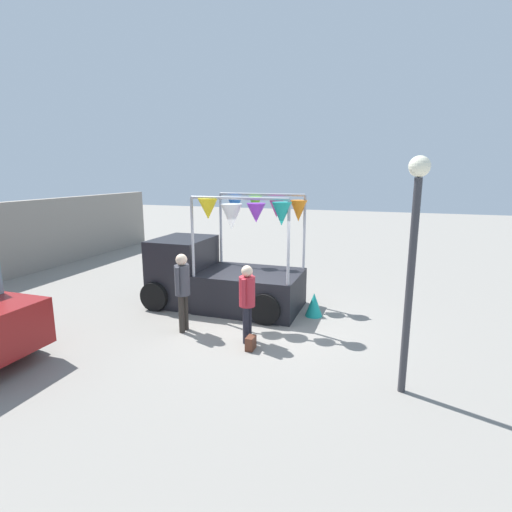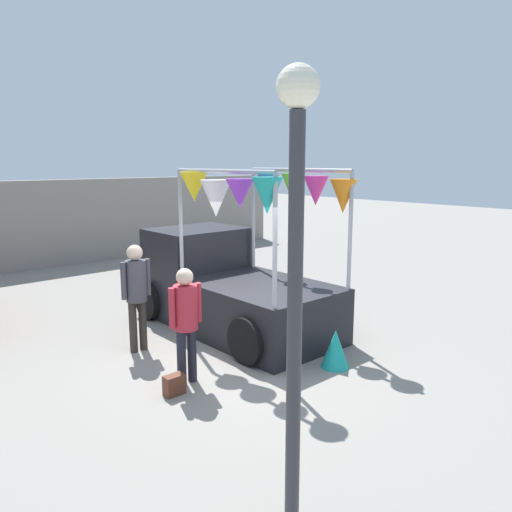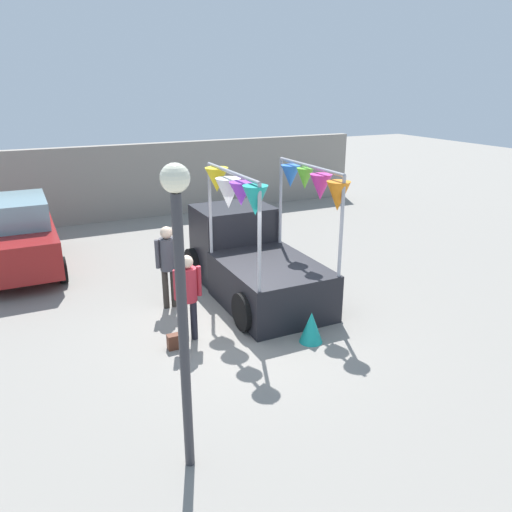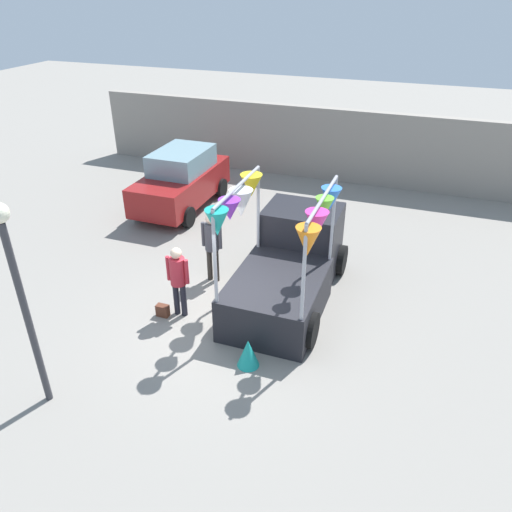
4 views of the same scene
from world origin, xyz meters
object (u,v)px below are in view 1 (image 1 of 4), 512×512
Objects in this scene: vendor_truck at (216,273)px; person_customer at (247,296)px; street_lamp at (413,243)px; handbag at (251,343)px; person_vendor at (182,285)px; folded_kite_bundle_teal at (314,305)px.

vendor_truck is 2.61m from person_customer.
person_customer is at bearing 71.40° from street_lamp.
person_customer is at bearing 29.74° from handbag.
street_lamp reaches higher than person_customer.
handbag is 0.07× the size of street_lamp.
vendor_truck is 5.88m from street_lamp.
person_customer is 0.44× the size of street_lamp.
person_vendor reaches higher than folded_kite_bundle_teal.
person_customer is 0.93× the size of person_vendor.
person_customer is 0.97m from handbag.
handbag is (-2.38, -1.83, -0.76)m from vendor_truck.
person_vendor is at bearing -178.53° from vendor_truck.
person_customer is (-2.03, -1.63, 0.12)m from vendor_truck.
street_lamp is at bearing -123.03° from vendor_truck.
folded_kite_bundle_teal is at bearing -53.94° from person_vendor.
vendor_truck is at bearing 37.50° from handbag.
person_customer is 3.60m from street_lamp.
person_vendor is at bearing 86.76° from person_customer.
handbag is 3.81m from street_lamp.
vendor_truck is 2.27× the size of person_vendor.
person_vendor is 5.03m from street_lamp.
vendor_truck is at bearing 56.97° from street_lamp.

